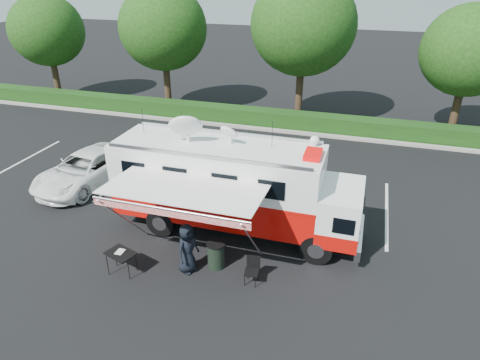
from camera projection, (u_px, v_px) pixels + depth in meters
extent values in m
plane|color=black|center=(236.00, 230.00, 16.31)|extent=(120.00, 120.00, 0.00)
cube|color=#9E998E|center=(360.00, 139.00, 24.62)|extent=(60.00, 0.35, 0.15)
cube|color=black|center=(361.00, 127.00, 25.20)|extent=(60.00, 1.20, 1.00)
cylinder|color=black|center=(55.00, 73.00, 31.24)|extent=(0.44, 0.44, 4.00)
ellipsoid|color=#14380F|center=(47.00, 30.00, 29.91)|extent=(5.12, 5.12, 4.86)
cylinder|color=black|center=(167.00, 79.00, 28.78)|extent=(0.44, 0.44, 4.40)
ellipsoid|color=#14380F|center=(163.00, 28.00, 27.32)|extent=(5.63, 5.63, 5.35)
cylinder|color=black|center=(300.00, 86.00, 26.33)|extent=(0.44, 0.44, 4.80)
ellipsoid|color=#14380F|center=(303.00, 25.00, 24.73)|extent=(6.14, 6.14, 5.84)
cylinder|color=black|center=(457.00, 104.00, 24.15)|extent=(0.44, 0.44, 4.00)
ellipsoid|color=#14380F|center=(470.00, 51.00, 22.82)|extent=(5.12, 5.12, 4.86)
cube|color=silver|center=(24.00, 160.00, 22.16)|extent=(0.12, 5.50, 0.01)
cube|color=silver|center=(126.00, 175.00, 20.58)|extent=(0.12, 5.50, 0.01)
cube|color=silver|center=(246.00, 192.00, 19.00)|extent=(0.12, 5.50, 0.01)
cube|color=silver|center=(387.00, 213.00, 17.43)|extent=(0.12, 5.50, 0.01)
cube|color=black|center=(236.00, 218.00, 16.07)|extent=(8.51, 1.38, 0.30)
cylinder|color=black|center=(316.00, 249.00, 14.31)|extent=(1.09, 0.32, 1.09)
cylinder|color=black|center=(324.00, 216.00, 16.17)|extent=(1.09, 0.32, 1.09)
cylinder|color=black|center=(161.00, 222.00, 15.82)|extent=(1.09, 0.32, 1.09)
cylinder|color=black|center=(185.00, 195.00, 17.67)|extent=(1.09, 0.32, 1.09)
cube|color=silver|center=(359.00, 237.00, 14.87)|extent=(0.20, 2.47, 0.40)
cube|color=white|center=(340.00, 210.00, 14.64)|extent=(1.38, 2.47, 1.68)
cube|color=red|center=(339.00, 225.00, 14.90)|extent=(1.40, 2.49, 0.54)
cube|color=black|center=(361.00, 206.00, 14.34)|extent=(0.12, 2.17, 0.69)
cube|color=red|center=(218.00, 198.00, 15.92)|extent=(7.52, 2.47, 1.19)
cube|color=red|center=(218.00, 184.00, 15.65)|extent=(7.54, 2.49, 0.10)
cube|color=white|center=(217.00, 166.00, 15.32)|extent=(7.52, 2.47, 1.38)
cube|color=white|center=(217.00, 147.00, 14.99)|extent=(7.52, 2.47, 0.08)
cube|color=#CC0505|center=(313.00, 154.00, 14.04)|extent=(0.54, 0.94, 0.16)
sphere|color=white|center=(315.00, 140.00, 14.87)|extent=(0.34, 0.34, 0.34)
ellipsoid|color=white|center=(186.00, 126.00, 14.83)|extent=(1.19, 1.19, 0.36)
ellipsoid|color=white|center=(229.00, 132.00, 14.83)|extent=(0.69, 0.69, 0.20)
cylinder|color=black|center=(143.00, 121.00, 15.90)|extent=(0.02, 0.02, 0.99)
cylinder|color=black|center=(182.00, 125.00, 15.49)|extent=(0.02, 0.02, 0.99)
cylinder|color=black|center=(272.00, 135.00, 14.60)|extent=(0.02, 0.02, 0.99)
cube|color=white|center=(185.00, 189.00, 13.19)|extent=(4.95, 2.37, 0.21)
cube|color=red|center=(169.00, 213.00, 12.27)|extent=(4.95, 0.04, 0.28)
cylinder|color=#B2B2B7|center=(168.00, 209.00, 12.20)|extent=(4.95, 0.07, 0.07)
cylinder|color=#B2B2B7|center=(125.00, 219.00, 14.37)|extent=(0.05, 2.56, 2.85)
cylinder|color=#B2B2B7|center=(253.00, 242.00, 13.20)|extent=(0.05, 2.56, 2.85)
imported|color=white|center=(89.00, 183.00, 19.80)|extent=(3.14, 5.59, 1.48)
imported|color=black|center=(189.00, 270.00, 14.18)|extent=(0.80, 0.99, 1.75)
cube|color=black|center=(121.00, 253.00, 13.73)|extent=(1.09, 0.92, 0.04)
cylinder|color=black|center=(108.00, 265.00, 13.79)|extent=(0.02, 0.02, 0.76)
cylinder|color=black|center=(116.00, 257.00, 14.20)|extent=(0.02, 0.02, 0.76)
cylinder|color=black|center=(129.00, 270.00, 13.59)|extent=(0.02, 0.02, 0.76)
cylinder|color=black|center=(136.00, 261.00, 14.00)|extent=(0.02, 0.02, 0.76)
cube|color=silver|center=(120.00, 252.00, 13.77)|extent=(0.24, 0.33, 0.01)
cube|color=black|center=(251.00, 272.00, 13.40)|extent=(0.49, 0.49, 0.04)
cube|color=black|center=(253.00, 262.00, 13.48)|extent=(0.43, 0.10, 0.48)
cylinder|color=black|center=(245.00, 280.00, 13.40)|extent=(0.02, 0.02, 0.43)
cylinder|color=black|center=(248.00, 273.00, 13.69)|extent=(0.02, 0.02, 0.43)
cylinder|color=black|center=(255.00, 282.00, 13.30)|extent=(0.02, 0.02, 0.43)
cylinder|color=black|center=(258.00, 275.00, 13.60)|extent=(0.02, 0.02, 0.43)
cylinder|color=black|center=(216.00, 255.00, 14.17)|extent=(0.57, 0.57, 0.88)
cylinder|color=black|center=(216.00, 244.00, 13.96)|extent=(0.62, 0.62, 0.04)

